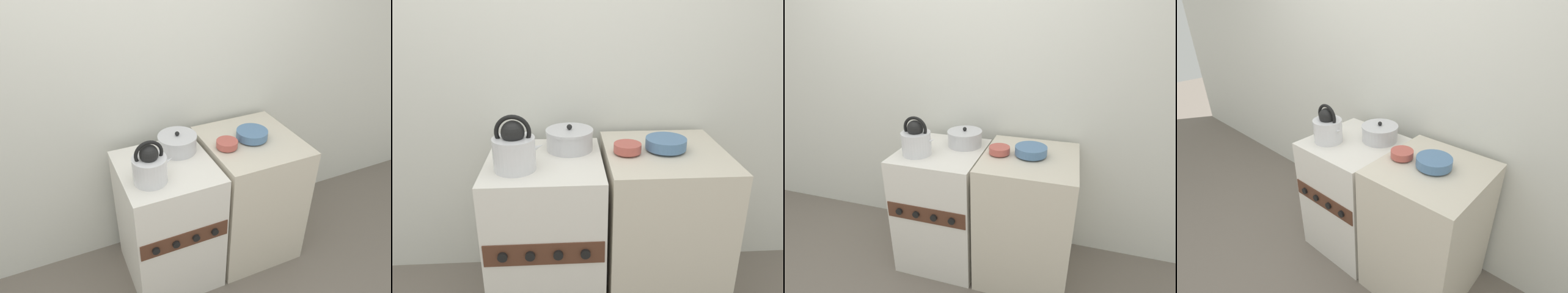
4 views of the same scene
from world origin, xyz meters
TOP-DOWN VIEW (x-y plane):
  - wall_back at (0.00, 0.71)m, footprint 7.00×0.06m
  - stove at (0.00, 0.29)m, footprint 0.57×0.61m
  - counter at (0.61, 0.32)m, footprint 0.60×0.64m
  - kettle at (-0.13, 0.19)m, footprint 0.24×0.19m
  - cooking_pot at (0.13, 0.42)m, footprint 0.24×0.24m
  - enamel_bowl at (0.61, 0.32)m, footprint 0.20×0.20m
  - small_ceramic_bowl at (0.41, 0.29)m, footprint 0.14×0.14m

SIDE VIEW (x-z plane):
  - stove at x=0.00m, z-range 0.00..0.88m
  - counter at x=0.61m, z-range 0.00..0.90m
  - small_ceramic_bowl at x=0.41m, z-range 0.91..0.96m
  - cooking_pot at x=0.13m, z-range 0.87..1.01m
  - enamel_bowl at x=0.61m, z-range 0.91..0.97m
  - kettle at x=-0.13m, z-range 0.85..1.11m
  - wall_back at x=0.00m, z-range 0.00..2.50m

